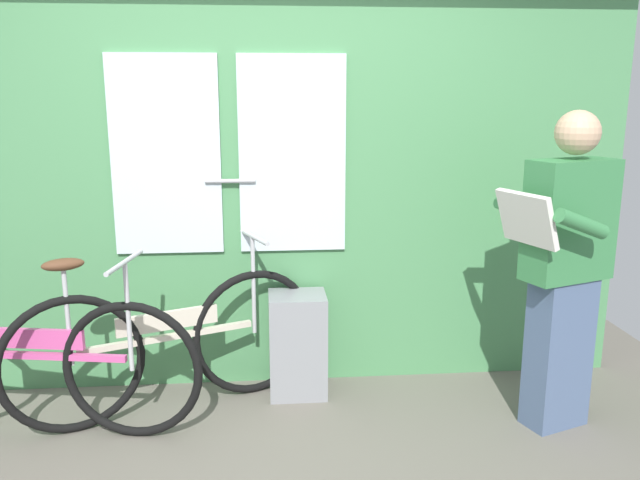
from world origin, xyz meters
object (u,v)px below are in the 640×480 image
bicycle_leaning_behind (29,362)px  passenger_reading_newspaper (564,267)px  bicycle_near_door (168,344)px  trash_bin_by_wall (298,344)px

bicycle_leaning_behind → passenger_reading_newspaper: 2.73m
bicycle_near_door → passenger_reading_newspaper: passenger_reading_newspaper is taller
bicycle_near_door → trash_bin_by_wall: 0.73m
bicycle_near_door → bicycle_leaning_behind: (-0.67, -0.17, -0.01)m
bicycle_leaning_behind → trash_bin_by_wall: bearing=23.1°
passenger_reading_newspaper → trash_bin_by_wall: bearing=-40.0°
bicycle_leaning_behind → bicycle_near_door: bearing=24.0°
bicycle_leaning_behind → passenger_reading_newspaper: bearing=6.6°
passenger_reading_newspaper → trash_bin_by_wall: passenger_reading_newspaper is taller
bicycle_near_door → bicycle_leaning_behind: size_ratio=0.92×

